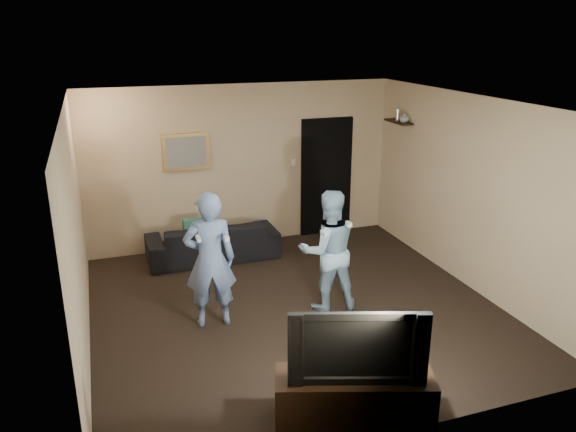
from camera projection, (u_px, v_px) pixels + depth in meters
name	position (u px, v px, depth m)	size (l,w,h in m)	color
ground	(295.00, 308.00, 7.20)	(5.00, 5.00, 0.00)	black
ceiling	(296.00, 103.00, 6.37)	(5.00, 5.00, 0.04)	silver
wall_back	(243.00, 166.00, 9.02)	(5.00, 0.04, 2.60)	tan
wall_front	(400.00, 303.00, 4.55)	(5.00, 0.04, 2.60)	tan
wall_left	(76.00, 236.00, 6.01)	(0.04, 5.00, 2.60)	tan
wall_right	(470.00, 193.00, 7.56)	(0.04, 5.00, 2.60)	tan
sofa	(213.00, 240.00, 8.67)	(1.99, 0.78, 0.58)	black
throw_pillow	(196.00, 231.00, 8.53)	(0.39, 0.12, 0.39)	#1B5248
painting_frame	(186.00, 152.00, 8.62)	(0.72, 0.05, 0.57)	olive
painting_canvas	(186.00, 152.00, 8.60)	(0.62, 0.01, 0.47)	slate
doorway	(326.00, 177.00, 9.54)	(0.90, 0.06, 2.00)	black
light_switch	(293.00, 162.00, 9.26)	(0.08, 0.02, 0.12)	silver
wall_shelf	(399.00, 122.00, 8.91)	(0.20, 0.60, 0.03)	black
shelf_vase	(404.00, 118.00, 8.74)	(0.15, 0.15, 0.15)	#A2A3A7
shelf_figurine	(398.00, 115.00, 8.92)	(0.06, 0.06, 0.18)	silver
tv_console	(354.00, 400.00, 5.03)	(1.41, 0.45, 0.50)	black
television	(356.00, 342.00, 4.84)	(1.19, 0.16, 0.69)	black
wii_player_left	(210.00, 260.00, 6.57)	(0.65, 0.52, 1.67)	#6882B5
wii_player_right	(328.00, 250.00, 6.99)	(0.82, 0.67, 1.56)	#8FB6D0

